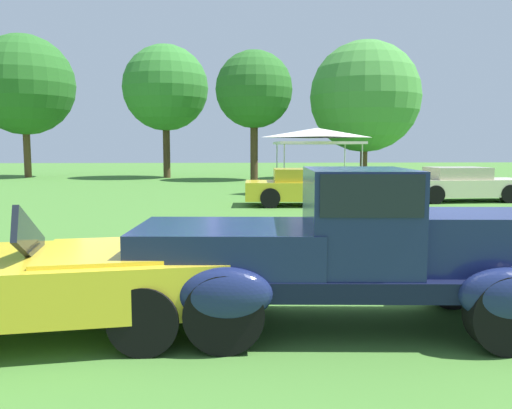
% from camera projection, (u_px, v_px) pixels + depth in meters
% --- Properties ---
extents(ground_plane, '(120.00, 120.00, 0.00)m').
position_uv_depth(ground_plane, '(353.00, 312.00, 6.17)').
color(ground_plane, '#42752D').
extents(feature_pickup_truck, '(4.57, 2.03, 1.70)m').
position_uv_depth(feature_pickup_truck, '(350.00, 247.00, 5.57)').
color(feature_pickup_truck, black).
rests_on(feature_pickup_truck, ground_plane).
extents(neighbor_convertible, '(4.76, 2.33, 1.40)m').
position_uv_depth(neighbor_convertible, '(16.00, 280.00, 5.34)').
color(neighbor_convertible, yellow).
rests_on(neighbor_convertible, ground_plane).
extents(show_car_yellow, '(4.02, 1.89, 1.22)m').
position_uv_depth(show_car_yellow, '(304.00, 188.00, 17.40)').
color(show_car_yellow, yellow).
rests_on(show_car_yellow, ground_plane).
extents(show_car_cream, '(4.56, 1.93, 1.22)m').
position_uv_depth(show_car_cream, '(461.00, 185.00, 18.75)').
color(show_car_cream, beige).
rests_on(show_car_cream, ground_plane).
extents(canopy_tent_left_field, '(3.34, 3.34, 2.71)m').
position_uv_depth(canopy_tent_left_field, '(317.00, 135.00, 21.47)').
color(canopy_tent_left_field, '#B7B7BC').
rests_on(canopy_tent_left_field, ground_plane).
extents(treeline_far_left, '(6.27, 6.27, 8.97)m').
position_uv_depth(treeline_far_left, '(24.00, 85.00, 33.12)').
color(treeline_far_left, brown).
rests_on(treeline_far_left, ground_plane).
extents(treeline_mid_left, '(5.32, 5.32, 8.28)m').
position_uv_depth(treeline_mid_left, '(165.00, 88.00, 32.80)').
color(treeline_mid_left, '#47331E').
rests_on(treeline_mid_left, ground_plane).
extents(treeline_center, '(4.48, 4.48, 7.51)m').
position_uv_depth(treeline_center, '(254.00, 90.00, 30.49)').
color(treeline_center, '#47331E').
rests_on(treeline_center, ground_plane).
extents(treeline_mid_right, '(6.66, 6.66, 8.30)m').
position_uv_depth(treeline_mid_right, '(365.00, 97.00, 31.72)').
color(treeline_mid_right, brown).
rests_on(treeline_mid_right, ground_plane).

